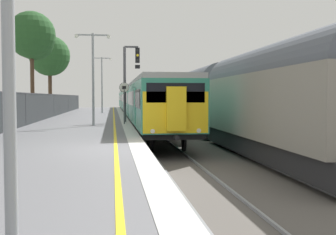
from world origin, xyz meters
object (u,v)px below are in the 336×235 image
object	(u,v)px
platform_lamp_mid	(93,71)
speed_limit_sign	(124,98)
signal_gantry	(129,75)
platform_lamp_far	(102,80)
commuter_train_at_platform	(135,101)
background_tree_right	(33,38)
background_tree_left	(50,57)
freight_train_adjacent_track	(225,98)

from	to	relation	value
platform_lamp_mid	speed_limit_sign	bearing A→B (deg)	35.41
signal_gantry	platform_lamp_far	size ratio (longest dim) A/B	0.87
commuter_train_at_platform	speed_limit_sign	world-z (taller)	commuter_train_at_platform
commuter_train_at_platform	background_tree_right	xyz separation A→B (m)	(-8.49, -14.61, 4.87)
signal_gantry	speed_limit_sign	world-z (taller)	signal_gantry
commuter_train_at_platform	background_tree_left	distance (m)	10.99
platform_lamp_mid	background_tree_left	distance (m)	25.95
freight_train_adjacent_track	platform_lamp_mid	size ratio (longest dim) A/B	5.56
freight_train_adjacent_track	background_tree_right	bearing A→B (deg)	144.76
commuter_train_at_platform	background_tree_left	world-z (taller)	background_tree_left
signal_gantry	background_tree_left	xyz separation A→B (m)	(-8.14, 21.53, 3.09)
commuter_train_at_platform	freight_train_adjacent_track	bearing A→B (deg)	-80.31
platform_lamp_far	background_tree_left	size ratio (longest dim) A/B	0.67
commuter_train_at_platform	platform_lamp_far	world-z (taller)	platform_lamp_far
commuter_train_at_platform	freight_train_adjacent_track	distance (m)	23.79
signal_gantry	background_tree_right	size ratio (longest dim) A/B	0.62
speed_limit_sign	freight_train_adjacent_track	bearing A→B (deg)	-15.19
freight_train_adjacent_track	platform_lamp_far	bearing A→B (deg)	111.05
signal_gantry	speed_limit_sign	xyz separation A→B (m)	(-0.37, -2.26, -1.51)
commuter_train_at_platform	signal_gantry	distance (m)	19.74
platform_lamp_mid	background_tree_left	world-z (taller)	background_tree_left
platform_lamp_mid	background_tree_right	world-z (taller)	background_tree_right
freight_train_adjacent_track	background_tree_right	world-z (taller)	background_tree_right
freight_train_adjacent_track	background_tree_left	bearing A→B (deg)	118.23
commuter_train_at_platform	background_tree_left	bearing A→B (deg)	168.64
platform_lamp_far	background_tree_right	bearing A→B (deg)	-113.73
signal_gantry	platform_lamp_mid	distance (m)	4.14
freight_train_adjacent_track	platform_lamp_far	xyz separation A→B (m)	(-7.64, 19.87, 1.82)
signal_gantry	background_tree_left	distance (m)	23.23
background_tree_right	freight_train_adjacent_track	bearing A→B (deg)	-35.24
background_tree_left	background_tree_right	distance (m)	16.59
freight_train_adjacent_track	speed_limit_sign	xyz separation A→B (m)	(-5.85, 1.59, 0.05)
signal_gantry	background_tree_right	world-z (taller)	background_tree_right
freight_train_adjacent_track	platform_lamp_mid	xyz separation A→B (m)	(-7.64, 0.31, 1.56)
commuter_train_at_platform	background_tree_left	size ratio (longest dim) A/B	7.13
platform_lamp_far	background_tree_right	world-z (taller)	background_tree_right
commuter_train_at_platform	background_tree_right	distance (m)	17.59
commuter_train_at_platform	platform_lamp_mid	world-z (taller)	platform_lamp_mid
freight_train_adjacent_track	platform_lamp_far	distance (m)	21.37
background_tree_right	platform_lamp_far	bearing A→B (deg)	66.27
platform_lamp_mid	platform_lamp_far	size ratio (longest dim) A/B	0.91
platform_lamp_mid	background_tree_right	size ratio (longest dim) A/B	0.65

